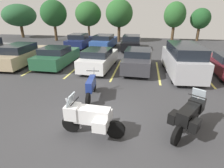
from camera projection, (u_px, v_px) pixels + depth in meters
name	position (u px, v px, depth m)	size (l,w,h in m)	color
ground	(93.00, 121.00, 7.01)	(44.00, 44.00, 0.10)	#38383A
motorcycle_touring	(90.00, 117.00, 5.94)	(2.16, 0.97, 1.42)	black
motorcycle_second	(91.00, 86.00, 8.50)	(0.62, 2.22, 1.25)	black
motorcycle_third	(189.00, 115.00, 6.11)	(1.38, 1.96, 1.38)	black
parking_stripes	(96.00, 68.00, 13.00)	(25.67, 4.79, 0.01)	#EAE066
car_tan	(21.00, 55.00, 13.66)	(1.88, 4.86, 1.54)	tan
car_green	(57.00, 56.00, 13.46)	(2.00, 4.25, 1.39)	#235638
car_white	(99.00, 59.00, 12.69)	(2.02, 4.33, 1.43)	white
car_charcoal	(138.00, 60.00, 12.48)	(1.92, 4.46, 1.46)	#38383D
car_silver	(183.00, 60.00, 11.37)	(2.12, 4.97, 1.95)	#B7B7BC
car_far_navy	(79.00, 41.00, 19.92)	(2.00, 4.32, 1.43)	navy
car_far_blue	(104.00, 42.00, 19.29)	(2.12, 4.57, 1.44)	#2D519E
car_far_black	(131.00, 43.00, 18.88)	(1.91, 4.54, 1.45)	black
tree_center	(19.00, 15.00, 26.02)	(4.59, 4.59, 4.58)	#4C3823
tree_center_left	(175.00, 15.00, 23.09)	(2.70, 2.70, 4.78)	#4C3823
tree_left	(200.00, 19.00, 23.24)	(2.46, 2.46, 4.04)	#4C3823
tree_right	(88.00, 14.00, 23.38)	(3.30, 3.30, 4.80)	#4C3823
tree_rear	(54.00, 13.00, 23.20)	(3.27, 3.27, 4.98)	#4C3823
tree_far_left	(119.00, 13.00, 22.35)	(3.30, 3.30, 5.04)	#4C3823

